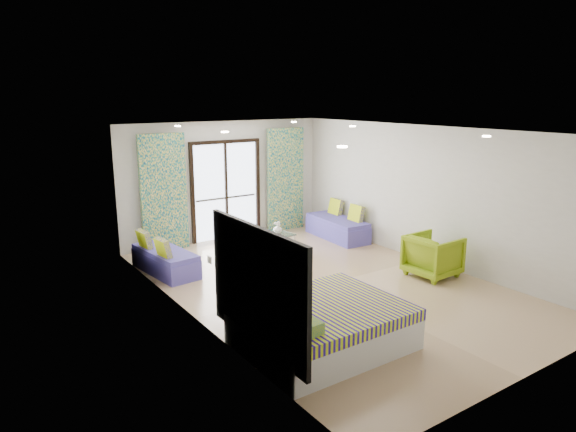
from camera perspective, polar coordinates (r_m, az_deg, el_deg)
floor at (r=9.18m, az=4.23°, el=-7.58°), size 5.00×7.50×0.01m
ceiling at (r=8.60m, az=4.54°, el=9.48°), size 5.00×7.50×0.01m
wall_back at (r=11.90m, az=-6.99°, el=3.93°), size 5.00×0.01×2.70m
wall_front at (r=6.42m, az=25.85°, el=-5.46°), size 5.00×0.01×2.70m
wall_left at (r=7.53m, az=-10.66°, el=-1.70°), size 0.01×7.50×2.70m
wall_right at (r=10.51m, az=15.10°, el=2.33°), size 0.01×7.50×2.70m
balcony_door at (r=11.89m, az=-6.91°, el=3.48°), size 1.76×0.08×2.28m
balcony_rail at (r=11.95m, az=-6.89°, el=2.03°), size 1.52×0.03×0.04m
curtain_left at (r=11.13m, az=-13.64°, el=2.49°), size 1.00×0.10×2.50m
curtain_right at (r=12.54m, az=-0.29°, el=4.05°), size 1.00×0.10×2.50m
downlight_a at (r=6.18m, az=6.05°, el=7.67°), size 0.12×0.12×0.02m
downlight_b at (r=8.26m, az=21.19°, el=8.27°), size 0.12×0.12×0.02m
downlight_c at (r=8.67m, az=-7.03°, el=9.26°), size 0.12×0.12×0.02m
downlight_d at (r=10.27m, az=7.18°, el=9.87°), size 0.12×0.12×0.02m
downlight_e at (r=10.49m, az=-12.16°, el=9.75°), size 0.12×0.12×0.02m
downlight_f at (r=11.84m, az=0.66°, el=10.42°), size 0.12×0.12×0.02m
headboard at (r=6.15m, az=-3.49°, el=-7.88°), size 0.06×2.10×1.50m
switch_plate at (r=7.19m, az=-8.71°, el=-4.84°), size 0.02×0.10×0.10m
bed at (r=6.96m, az=3.71°, el=-11.99°), size 2.08×1.70×0.72m
daybed_left at (r=9.95m, az=-13.54°, el=-4.77°), size 0.80×1.65×0.79m
daybed_right at (r=12.03m, az=5.54°, el=-1.22°), size 0.78×1.75×0.84m
coffee_table at (r=10.90m, az=-1.21°, el=-2.23°), size 0.65×0.65×0.68m
vase at (r=10.95m, az=-1.15°, el=-1.42°), size 0.25×0.25×0.19m
armchair at (r=9.81m, az=15.81°, el=-4.04°), size 0.81×0.86×0.86m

